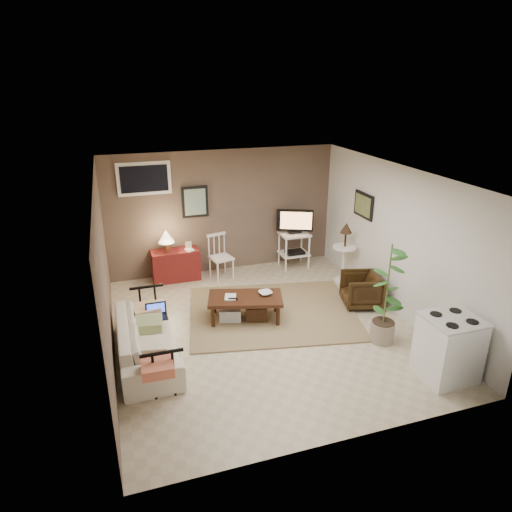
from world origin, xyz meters
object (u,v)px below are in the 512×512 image
object	(u,v)px
sofa	(146,333)
side_table	(345,245)
spindle_chair	(221,258)
coffee_table	(245,306)
armchair	(361,288)
red_console	(175,262)
stove	(449,348)
potted_plant	(387,291)
tv_stand	(294,237)

from	to	relation	value
sofa	side_table	bearing A→B (deg)	-69.23
sofa	spindle_chair	xyz separation A→B (m)	(1.63, 2.34, 0.03)
spindle_chair	coffee_table	bearing A→B (deg)	-91.49
coffee_table	side_table	xyz separation A→B (m)	(2.21, 0.87, 0.48)
armchair	spindle_chair	bearing A→B (deg)	-118.91
coffee_table	red_console	size ratio (longest dim) A/B	1.25
stove	armchair	bearing A→B (deg)	90.66
spindle_chair	armchair	size ratio (longest dim) A/B	1.37
side_table	armchair	distance (m)	1.08
coffee_table	sofa	bearing A→B (deg)	-160.12
red_console	side_table	xyz separation A→B (m)	(3.03, -1.06, 0.37)
coffee_table	spindle_chair	world-z (taller)	spindle_chair
red_console	potted_plant	world-z (taller)	potted_plant
side_table	potted_plant	world-z (taller)	potted_plant
sofa	red_console	size ratio (longest dim) A/B	1.88
sofa	tv_stand	size ratio (longest dim) A/B	1.60
tv_stand	side_table	size ratio (longest dim) A/B	1.04
side_table	potted_plant	xyz separation A→B (m)	(-0.46, -2.09, 0.10)
tv_stand	side_table	distance (m)	1.14
sofa	red_console	bearing A→B (deg)	-17.09
sofa	stove	bearing A→B (deg)	-114.39
spindle_chair	tv_stand	world-z (taller)	tv_stand
potted_plant	stove	world-z (taller)	potted_plant
coffee_table	stove	bearing A→B (deg)	-47.25
tv_stand	side_table	xyz separation A→B (m)	(0.62, -0.95, 0.08)
spindle_chair	potted_plant	world-z (taller)	potted_plant
spindle_chair	potted_plant	xyz separation A→B (m)	(1.70, -2.99, 0.42)
armchair	potted_plant	size ratio (longest dim) A/B	0.41
tv_stand	potted_plant	size ratio (longest dim) A/B	0.78
sofa	potted_plant	distance (m)	3.43
coffee_table	red_console	bearing A→B (deg)	113.03
red_console	stove	xyz separation A→B (m)	(2.87, -4.15, 0.08)
sofa	side_table	xyz separation A→B (m)	(3.80, 1.44, 0.35)
stove	tv_stand	bearing A→B (deg)	96.57
tv_stand	armchair	size ratio (longest dim) A/B	1.93
armchair	potted_plant	bearing A→B (deg)	0.36
spindle_chair	stove	size ratio (longest dim) A/B	0.98
coffee_table	tv_stand	xyz separation A→B (m)	(1.59, 1.81, 0.40)
coffee_table	stove	distance (m)	3.03
red_console	potted_plant	size ratio (longest dim) A/B	0.66
red_console	tv_stand	world-z (taller)	tv_stand
red_console	tv_stand	size ratio (longest dim) A/B	0.85
red_console	armchair	world-z (taller)	red_console
tv_stand	stove	distance (m)	4.07
red_console	armchair	distance (m)	3.50
coffee_table	potted_plant	world-z (taller)	potted_plant
armchair	tv_stand	bearing A→B (deg)	-152.55
coffee_table	spindle_chair	size ratio (longest dim) A/B	1.49
potted_plant	spindle_chair	bearing A→B (deg)	119.69
spindle_chair	tv_stand	bearing A→B (deg)	1.64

